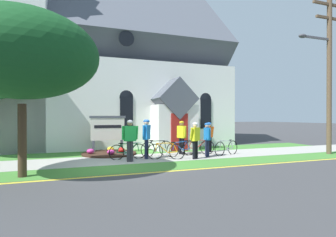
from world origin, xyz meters
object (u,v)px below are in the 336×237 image
at_px(cyclist_in_yellow_jersey, 147,135).
at_px(cyclist_in_red_jersey, 130,137).
at_px(bicycle_green, 226,148).
at_px(roadside_conifer, 198,76).
at_px(bicycle_white, 198,147).
at_px(cyclist_in_white_jersey, 182,135).
at_px(church_sign, 108,129).
at_px(bicycle_blue, 128,151).
at_px(cyclist_in_blue_jersey, 195,138).
at_px(cyclist_in_green_jersey, 209,135).
at_px(cyclist_in_orange_jersey, 207,137).
at_px(bicycle_black, 181,149).
at_px(bicycle_red, 157,148).
at_px(verge_sapling, 22,55).
at_px(utility_pole, 328,65).
at_px(bicycle_yellow, 166,151).

bearing_deg(cyclist_in_yellow_jersey, cyclist_in_red_jersey, -149.79).
bearing_deg(bicycle_green, roadside_conifer, 74.56).
bearing_deg(roadside_conifer, bicycle_white, -116.75).
xyz_separation_m(cyclist_in_yellow_jersey, cyclist_in_white_jersey, (2.05, 0.78, -0.07)).
height_order(church_sign, bicycle_blue, church_sign).
bearing_deg(cyclist_in_blue_jersey, bicycle_blue, 160.90).
bearing_deg(cyclist_in_green_jersey, cyclist_in_red_jersey, -161.13).
xyz_separation_m(cyclist_in_white_jersey, cyclist_in_blue_jersey, (0.01, -1.56, -0.03)).
xyz_separation_m(cyclist_in_red_jersey, cyclist_in_green_jersey, (4.66, 1.59, -0.13)).
relative_size(bicycle_blue, cyclist_in_orange_jersey, 1.06).
bearing_deg(bicycle_black, bicycle_red, 159.33).
bearing_deg(verge_sapling, church_sign, 55.22).
xyz_separation_m(bicycle_white, cyclist_in_white_jersey, (-0.77, 0.31, 0.61)).
bearing_deg(cyclist_in_red_jersey, verge_sapling, -156.90).
distance_m(cyclist_in_blue_jersey, verge_sapling, 7.47).
relative_size(bicycle_green, bicycle_blue, 0.95).
relative_size(cyclist_in_orange_jersey, utility_pole, 0.20).
bearing_deg(bicycle_black, cyclist_in_yellow_jersey, -172.31).
bearing_deg(church_sign, cyclist_in_blue_jersey, -44.61).
relative_size(bicycle_white, roadside_conifer, 0.21).
bearing_deg(bicycle_green, bicycle_blue, 174.79).
relative_size(bicycle_yellow, bicycle_black, 0.97).
distance_m(church_sign, cyclist_in_orange_jersey, 5.23).
bearing_deg(cyclist_in_orange_jersey, bicycle_black, 150.07).
distance_m(bicycle_white, utility_pole, 7.91).
relative_size(bicycle_green, utility_pole, 0.20).
xyz_separation_m(cyclist_in_green_jersey, utility_pole, (5.38, -2.71, 3.66)).
relative_size(bicycle_green, roadside_conifer, 0.20).
distance_m(cyclist_in_yellow_jersey, cyclist_in_blue_jersey, 2.21).
height_order(bicycle_blue, bicycle_yellow, bicycle_yellow).
relative_size(cyclist_in_red_jersey, cyclist_in_blue_jersey, 1.07).
xyz_separation_m(bicycle_red, cyclist_in_orange_jersey, (2.19, -1.04, 0.56)).
bearing_deg(bicycle_white, bicycle_green, -29.39).
relative_size(bicycle_yellow, bicycle_red, 0.95).
relative_size(cyclist_in_yellow_jersey, cyclist_in_green_jersey, 1.11).
xyz_separation_m(bicycle_yellow, cyclist_in_yellow_jersey, (-0.80, 0.42, 0.70)).
xyz_separation_m(bicycle_green, cyclist_in_white_jersey, (-2.00, 1.00, 0.63)).
bearing_deg(bicycle_red, bicycle_blue, -163.48).
bearing_deg(cyclist_in_blue_jersey, bicycle_red, 133.27).
height_order(bicycle_yellow, verge_sapling, verge_sapling).
bearing_deg(bicycle_white, cyclist_in_white_jersey, 158.05).
bearing_deg(cyclist_in_orange_jersey, cyclist_in_white_jersey, 126.07).
height_order(cyclist_in_yellow_jersey, roadside_conifer, roadside_conifer).
xyz_separation_m(bicycle_yellow, bicycle_white, (2.02, 0.89, 0.01)).
xyz_separation_m(cyclist_in_red_jersey, roadside_conifer, (6.84, 7.23, 3.95)).
height_order(church_sign, roadside_conifer, roadside_conifer).
xyz_separation_m(bicycle_blue, cyclist_in_white_jersey, (2.87, 0.56, 0.64)).
relative_size(bicycle_white, utility_pole, 0.21).
bearing_deg(cyclist_in_orange_jersey, bicycle_yellow, -178.76).
xyz_separation_m(bicycle_blue, cyclist_in_red_jersey, (-0.06, -0.72, 0.70)).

